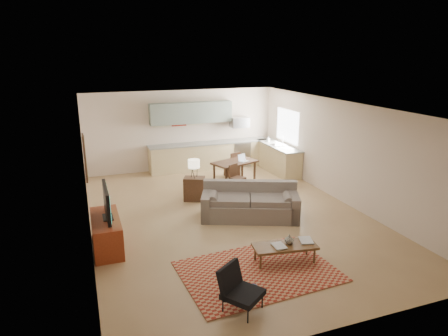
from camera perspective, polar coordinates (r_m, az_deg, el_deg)
name	(u,v)px	position (r m, az deg, el deg)	size (l,w,h in m)	color
room	(228,163)	(9.54, 0.62, 0.68)	(9.00, 9.00, 9.00)	#9D7B51
kitchen_counter_back	(210,155)	(13.87, -2.01, 1.83)	(4.26, 0.64, 0.92)	tan
kitchen_counter_right	(278,158)	(13.59, 7.73, 1.38)	(0.64, 2.26, 0.92)	tan
kitchen_range	(239,153)	(14.24, 2.21, 2.17)	(0.62, 0.62, 0.90)	#A5A8AD
kitchen_microwave	(239,122)	(14.03, 2.23, 6.55)	(0.62, 0.40, 0.35)	#A5A8AD
upper_cabinets	(191,113)	(13.55, -4.70, 7.87)	(2.80, 0.34, 0.70)	gray
window_right	(287,126)	(13.49, 9.04, 5.97)	(0.02, 1.40, 1.05)	white
wall_art_left	(85,158)	(9.79, -19.22, 1.37)	(0.06, 0.42, 1.10)	olive
triptych	(179,119)	(13.62, -6.47, 7.01)	(1.70, 0.04, 0.50)	beige
rug	(258,271)	(7.65, 4.90, -14.48)	(2.78, 1.92, 0.02)	maroon
sofa	(250,202)	(9.73, 3.75, -4.81)	(2.43, 1.05, 0.84)	#6B5F56
coffee_table	(285,254)	(7.93, 8.65, -11.99)	(1.23, 0.49, 0.37)	#4D3015
book_a	(274,247)	(7.72, 7.12, -11.11)	(0.23, 0.30, 0.03)	maroon
book_b	(300,240)	(8.04, 10.78, -10.14)	(0.33, 0.39, 0.03)	navy
vase	(289,239)	(7.88, 9.29, -9.99)	(0.21, 0.21, 0.18)	black
armchair	(243,290)	(6.47, 2.73, -17.03)	(0.63, 0.63, 0.72)	black
tv_credenza	(106,233)	(8.65, -16.45, -8.89)	(0.55, 1.44, 0.66)	maroon
tv	(107,202)	(8.40, -16.43, -4.73)	(0.11, 1.11, 0.66)	black
console_table	(194,189)	(10.92, -4.25, -2.98)	(0.56, 0.37, 0.65)	#352015
table_lamp	(194,168)	(10.74, -4.31, -0.04)	(0.31, 0.31, 0.52)	beige
dining_table	(235,172)	(12.33, 1.53, -0.59)	(1.34, 0.77, 0.68)	#352015
dining_chair_near	(237,178)	(11.65, 1.94, -1.38)	(0.37, 0.39, 0.77)	#352015
dining_chair_far	(232,164)	(12.99, 1.16, 0.61)	(0.39, 0.41, 0.82)	#352015
laptop	(244,158)	(12.23, 2.87, 1.43)	(0.29, 0.22, 0.22)	#A5A8AD
soap_bottle	(268,139)	(13.91, 6.35, 4.14)	(0.10, 0.10, 0.19)	beige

